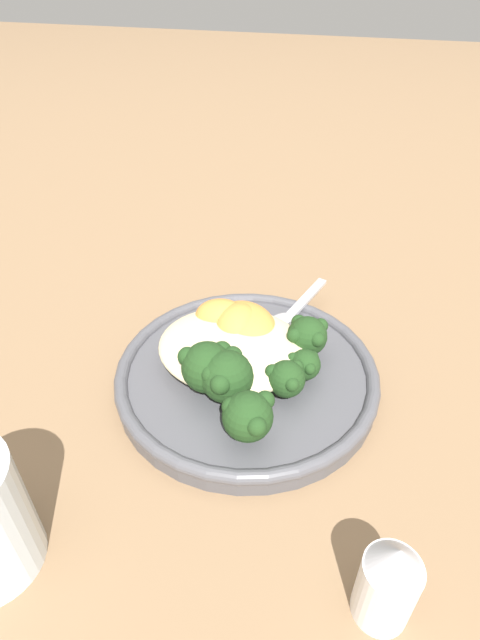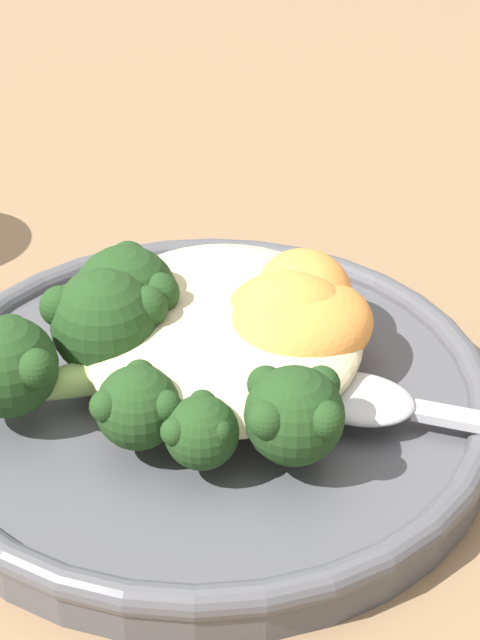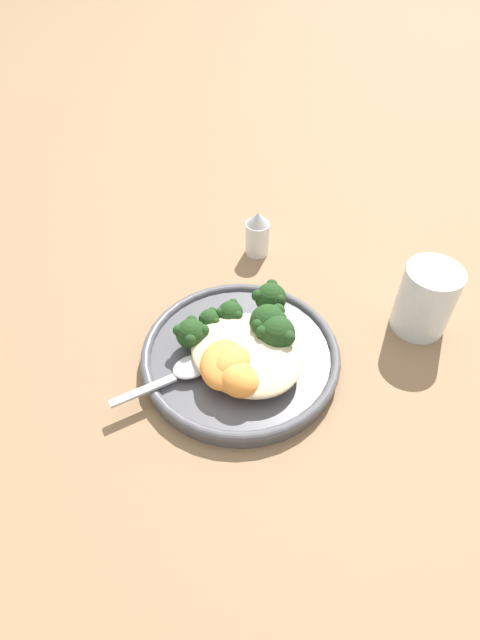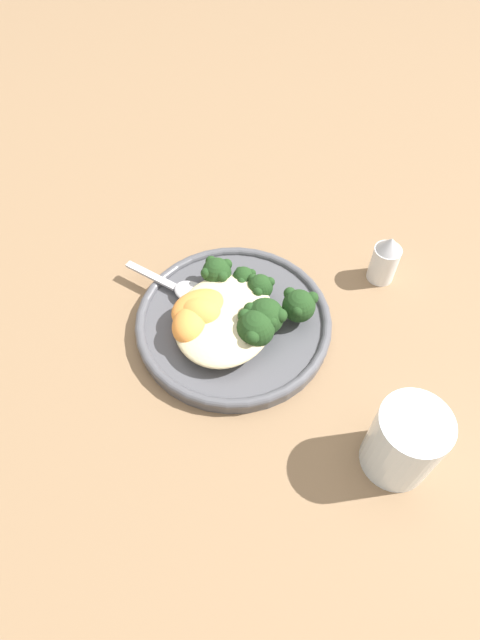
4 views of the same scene
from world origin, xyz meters
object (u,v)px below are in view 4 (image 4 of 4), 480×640
(sweet_potato_chunk_2, at_px, (190,325))
(sweet_potato_chunk_1, at_px, (200,310))
(broccoli_stalk_3, at_px, (252,293))
(spoon, at_px, (183,290))
(broccoli_stalk_0, at_px, (251,327))
(sweet_potato_chunk_0, at_px, (201,314))
(plate, at_px, (234,322))
(water_glass, at_px, (404,442))
(broccoli_stalk_5, at_px, (217,278))
(broccoli_stalk_4, at_px, (233,295))
(broccoli_stalk_1, at_px, (261,317))
(broccoli_stalk_2, at_px, (285,307))
(salt_shaker, at_px, (385,259))
(quinoa_mound, at_px, (224,319))

(sweet_potato_chunk_2, bearing_deg, sweet_potato_chunk_1, -10.34)
(broccoli_stalk_3, bearing_deg, sweet_potato_chunk_1, 163.56)
(sweet_potato_chunk_2, bearing_deg, spoon, 26.78)
(broccoli_stalk_0, distance_m, spoon, 0.11)
(broccoli_stalk_0, bearing_deg, sweet_potato_chunk_0, -169.44)
(plate, bearing_deg, sweet_potato_chunk_1, 107.13)
(sweet_potato_chunk_0, xyz_separation_m, sweet_potato_chunk_1, (0.01, 0.00, -0.00))
(broccoli_stalk_3, height_order, water_glass, water_glass)
(broccoli_stalk_5, height_order, spoon, broccoli_stalk_5)
(sweet_potato_chunk_0, distance_m, sweet_potato_chunk_1, 0.01)
(broccoli_stalk_4, distance_m, sweet_potato_chunk_1, 0.05)
(broccoli_stalk_1, relative_size, spoon, 0.72)
(broccoli_stalk_4, distance_m, broccoli_stalk_5, 0.03)
(broccoli_stalk_2, height_order, salt_shaker, salt_shaker)
(broccoli_stalk_0, distance_m, broccoli_stalk_1, 0.02)
(broccoli_stalk_5, height_order, sweet_potato_chunk_1, broccoli_stalk_5)
(broccoli_stalk_0, xyz_separation_m, salt_shaker, (0.15, -0.14, -0.01))
(sweet_potato_chunk_1, bearing_deg, broccoli_stalk_1, -86.59)
(broccoli_stalk_0, distance_m, sweet_potato_chunk_0, 0.06)
(quinoa_mound, height_order, sweet_potato_chunk_1, sweet_potato_chunk_1)
(broccoli_stalk_0, relative_size, broccoli_stalk_2, 0.73)
(salt_shaker, bearing_deg, broccoli_stalk_3, 123.08)
(broccoli_stalk_1, bearing_deg, plate, 162.51)
(broccoli_stalk_3, height_order, sweet_potato_chunk_0, sweet_potato_chunk_0)
(broccoli_stalk_5, bearing_deg, spoon, 98.84)
(sweet_potato_chunk_2, height_order, spoon, sweet_potato_chunk_2)
(water_glass, bearing_deg, sweet_potato_chunk_0, 66.54)
(quinoa_mound, relative_size, broccoli_stalk_0, 1.49)
(broccoli_stalk_0, xyz_separation_m, water_glass, (-0.10, -0.17, 0.00))
(quinoa_mound, height_order, sweet_potato_chunk_0, sweet_potato_chunk_0)
(broccoli_stalk_5, height_order, sweet_potato_chunk_2, broccoli_stalk_5)
(broccoli_stalk_0, bearing_deg, broccoli_stalk_4, 141.17)
(broccoli_stalk_0, xyz_separation_m, broccoli_stalk_2, (0.04, -0.03, -0.00))
(broccoli_stalk_0, height_order, sweet_potato_chunk_1, broccoli_stalk_0)
(plate, relative_size, broccoli_stalk_4, 2.20)
(broccoli_stalk_3, distance_m, salt_shaker, 0.18)
(broccoli_stalk_1, xyz_separation_m, sweet_potato_chunk_0, (-0.01, 0.07, -0.00))
(broccoli_stalk_4, height_order, sweet_potato_chunk_0, sweet_potato_chunk_0)
(broccoli_stalk_5, bearing_deg, plate, -160.01)
(quinoa_mound, height_order, broccoli_stalk_3, broccoli_stalk_3)
(water_glass, bearing_deg, broccoli_stalk_0, 61.13)
(water_glass, relative_size, salt_shaker, 1.29)
(broccoli_stalk_2, bearing_deg, sweet_potato_chunk_2, -173.67)
(plate, height_order, broccoli_stalk_5, broccoli_stalk_5)
(plate, xyz_separation_m, broccoli_stalk_2, (0.02, -0.06, 0.03))
(plate, relative_size, salt_shaker, 3.35)
(plate, distance_m, water_glass, 0.24)
(broccoli_stalk_4, xyz_separation_m, sweet_potato_chunk_1, (-0.03, 0.03, 0.00))
(quinoa_mound, relative_size, broccoli_stalk_3, 1.68)
(broccoli_stalk_0, height_order, broccoli_stalk_4, broccoli_stalk_0)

